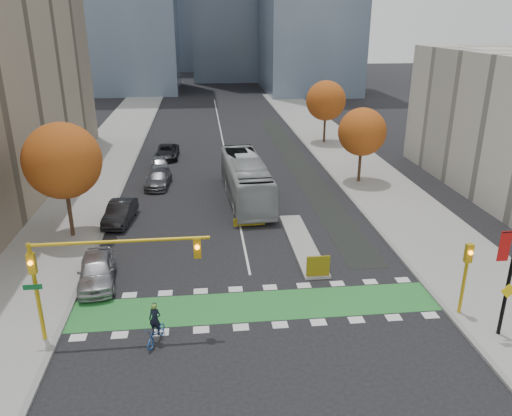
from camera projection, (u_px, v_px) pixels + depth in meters
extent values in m
plane|color=black|center=(260.00, 322.00, 25.67)|extent=(300.00, 300.00, 0.00)
cube|color=gray|center=(77.00, 199.00, 42.84)|extent=(7.00, 120.00, 0.15)
cube|color=gray|center=(381.00, 188.00, 45.58)|extent=(7.00, 120.00, 0.15)
cube|color=gray|center=(118.00, 197.00, 43.19)|extent=(0.30, 120.00, 0.16)
cube|color=gray|center=(343.00, 189.00, 45.23)|extent=(0.30, 120.00, 0.16)
cube|color=#287B32|center=(256.00, 306.00, 27.06)|extent=(20.00, 3.00, 0.01)
cube|color=silver|center=(223.00, 142.00, 62.81)|extent=(0.15, 70.00, 0.01)
cube|color=black|center=(296.00, 161.00, 54.28)|extent=(2.50, 50.00, 0.01)
cube|color=gray|center=(302.00, 243.00, 34.40)|extent=(1.60, 10.00, 0.16)
cube|color=yellow|center=(318.00, 266.00, 29.69)|extent=(1.40, 0.12, 1.30)
cylinder|color=#332114|center=(69.00, 202.00, 34.65)|extent=(0.28, 0.28, 5.25)
sphere|color=#962D12|center=(63.00, 161.00, 33.58)|extent=(5.20, 5.20, 5.20)
cylinder|color=#332114|center=(360.00, 159.00, 46.50)|extent=(0.28, 0.28, 4.55)
sphere|color=#962D12|center=(362.00, 132.00, 45.57)|extent=(4.40, 4.40, 4.40)
cylinder|color=#332114|center=(325.00, 124.00, 61.35)|extent=(0.28, 0.28, 4.90)
sphere|color=#962D12|center=(326.00, 101.00, 60.35)|extent=(4.80, 4.80, 4.80)
cylinder|color=#BF9914|center=(37.00, 294.00, 23.20)|extent=(0.20, 0.20, 5.20)
cylinder|color=#BF9914|center=(120.00, 241.00, 22.72)|extent=(8.20, 0.16, 0.16)
cube|color=#BF9914|center=(32.00, 263.00, 22.63)|extent=(0.35, 0.28, 1.00)
sphere|color=orange|center=(30.00, 263.00, 22.43)|extent=(0.22, 0.22, 0.22)
cube|color=#BF9914|center=(197.00, 248.00, 23.25)|extent=(0.35, 0.28, 1.00)
sphere|color=orange|center=(197.00, 247.00, 23.05)|extent=(0.22, 0.22, 0.22)
cube|color=#0C5926|center=(33.00, 287.00, 22.62)|extent=(0.85, 0.04, 0.25)
cylinder|color=#BF9914|center=(464.00, 281.00, 25.56)|extent=(0.18, 0.18, 4.00)
cube|color=#BF9914|center=(469.00, 253.00, 24.98)|extent=(0.35, 0.28, 1.00)
sphere|color=orange|center=(471.00, 253.00, 24.78)|extent=(0.22, 0.22, 0.22)
cylinder|color=black|center=(512.00, 263.00, 23.09)|extent=(0.18, 0.18, 8.00)
cube|color=red|center=(505.00, 246.00, 22.71)|extent=(0.55, 0.03, 1.50)
cube|color=yellow|center=(508.00, 291.00, 23.48)|extent=(0.78, 0.04, 0.78)
imported|color=#204B94|center=(156.00, 334.00, 23.86)|extent=(1.24, 1.97, 0.98)
imported|color=black|center=(155.00, 319.00, 23.57)|extent=(0.70, 0.58, 1.66)
sphere|color=#597F2D|center=(154.00, 306.00, 23.32)|extent=(0.28, 0.28, 0.28)
imported|color=#A5AAAC|center=(246.00, 179.00, 42.37)|extent=(3.67, 13.06, 3.60)
imported|color=#A1A0A6|center=(97.00, 270.00, 29.09)|extent=(2.62, 5.25, 1.72)
imported|color=black|center=(120.00, 212.00, 37.87)|extent=(2.25, 5.04, 1.61)
imported|color=#525257|center=(158.00, 179.00, 46.06)|extent=(2.49, 5.18, 1.46)
imported|color=black|center=(167.00, 152.00, 55.38)|extent=(2.53, 5.22, 1.43)
imported|color=#95959A|center=(160.00, 164.00, 50.69)|extent=(2.11, 4.28, 1.40)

